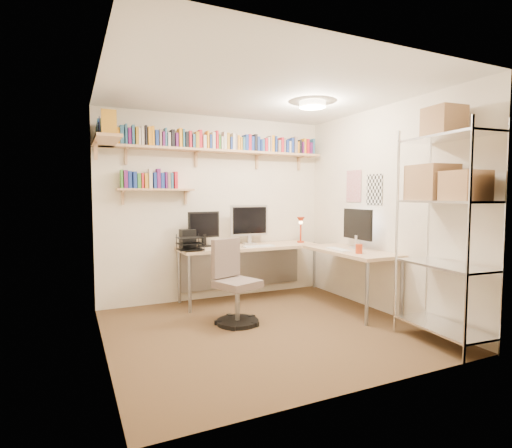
# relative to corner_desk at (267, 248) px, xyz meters

# --- Properties ---
(ground) EXTENTS (3.20, 3.20, 0.00)m
(ground) POSITION_rel_corner_desk_xyz_m (-0.49, -0.94, -0.74)
(ground) COLOR #45331D
(ground) RESTS_ON ground
(room_shell) EXTENTS (3.24, 3.04, 2.52)m
(room_shell) POSITION_rel_corner_desk_xyz_m (-0.49, -0.94, 0.81)
(room_shell) COLOR #F1E6C4
(room_shell) RESTS_ON ground
(wall_shelves) EXTENTS (3.12, 1.09, 0.80)m
(wall_shelves) POSITION_rel_corner_desk_xyz_m (-0.90, 0.37, 1.29)
(wall_shelves) COLOR tan
(wall_shelves) RESTS_ON ground
(corner_desk) EXTENTS (2.30, 1.90, 1.29)m
(corner_desk) POSITION_rel_corner_desk_xyz_m (0.00, 0.00, 0.00)
(corner_desk) COLOR tan
(corner_desk) RESTS_ON ground
(office_chair) EXTENTS (0.53, 0.54, 0.94)m
(office_chair) POSITION_rel_corner_desk_xyz_m (-0.71, -0.60, -0.34)
(office_chair) COLOR black
(office_chair) RESTS_ON ground
(wire_rack) EXTENTS (0.52, 0.93, 2.26)m
(wire_rack) POSITION_rel_corner_desk_xyz_m (0.87, -1.99, 0.77)
(wire_rack) COLOR silver
(wire_rack) RESTS_ON ground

